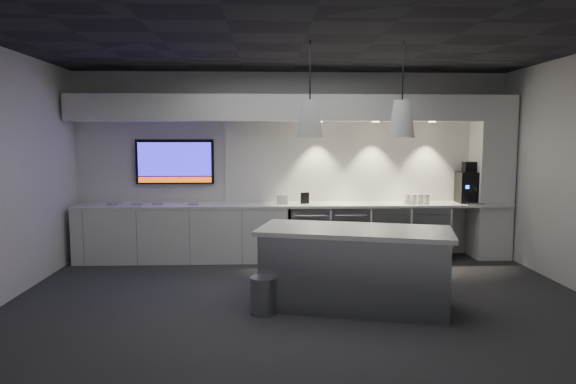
{
  "coord_description": "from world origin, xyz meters",
  "views": [
    {
      "loc": [
        -0.42,
        -5.9,
        1.94
      ],
      "look_at": [
        -0.13,
        1.1,
        1.2
      ],
      "focal_mm": 32.0,
      "sensor_mm": 36.0,
      "label": 1
    }
  ],
  "objects_px": {
    "wall_tv": "(175,162)",
    "bin": "(263,295)",
    "island": "(354,268)",
    "coffee_machine": "(469,186)"
  },
  "relations": [
    {
      "from": "island",
      "to": "wall_tv",
      "type": "bearing_deg",
      "value": 148.07
    },
    {
      "from": "bin",
      "to": "island",
      "type": "bearing_deg",
      "value": 9.19
    },
    {
      "from": "island",
      "to": "coffee_machine",
      "type": "relative_size",
      "value": 3.53
    },
    {
      "from": "island",
      "to": "bin",
      "type": "xyz_separation_m",
      "value": [
        -1.04,
        -0.17,
        -0.26
      ]
    },
    {
      "from": "wall_tv",
      "to": "coffee_machine",
      "type": "height_order",
      "value": "wall_tv"
    },
    {
      "from": "wall_tv",
      "to": "bin",
      "type": "xyz_separation_m",
      "value": [
        1.44,
        -2.81,
        -1.35
      ]
    },
    {
      "from": "island",
      "to": "coffee_machine",
      "type": "xyz_separation_m",
      "value": [
        2.27,
        2.4,
        0.71
      ]
    },
    {
      "from": "bin",
      "to": "coffee_machine",
      "type": "xyz_separation_m",
      "value": [
        3.31,
        2.57,
        0.96
      ]
    },
    {
      "from": "wall_tv",
      "to": "coffee_machine",
      "type": "xyz_separation_m",
      "value": [
        4.75,
        -0.25,
        -0.39
      ]
    },
    {
      "from": "island",
      "to": "coffee_machine",
      "type": "distance_m",
      "value": 3.38
    }
  ]
}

